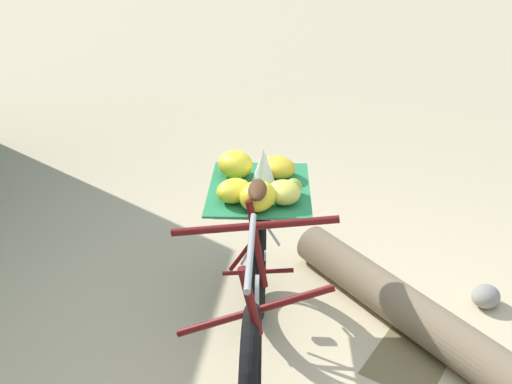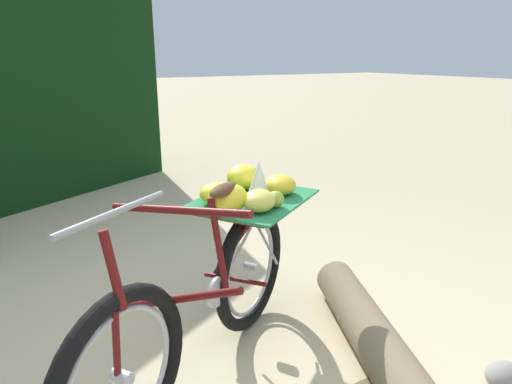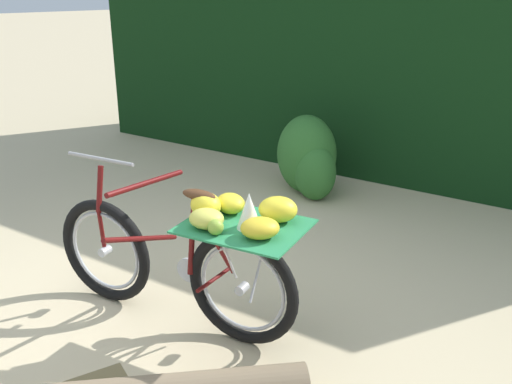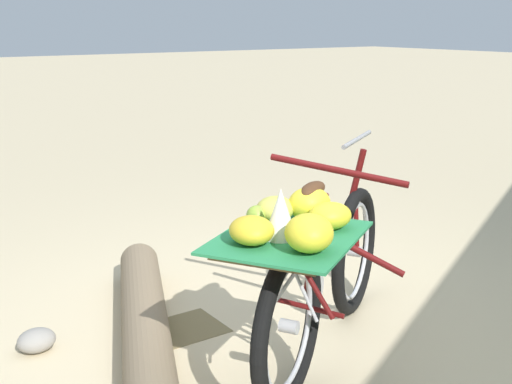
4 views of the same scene
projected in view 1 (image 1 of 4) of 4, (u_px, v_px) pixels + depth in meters
name	position (u px, v px, depth m)	size (l,w,h in m)	color
ground_plane	(303.00, 372.00, 2.97)	(60.00, 60.00, 0.00)	beige
bicycle	(256.00, 271.00, 2.89)	(1.67, 1.19, 1.03)	black
fallen_log	(418.00, 317.00, 3.18)	(0.24, 0.24, 1.88)	#7F6B51
path_stone	(486.00, 296.00, 3.45)	(0.20, 0.16, 0.12)	gray
leaf_litter_patch	(408.00, 362.00, 3.03)	(0.44, 0.36, 0.01)	olive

